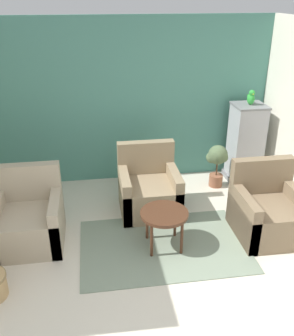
{
  "coord_description": "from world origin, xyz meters",
  "views": [
    {
      "loc": [
        -0.62,
        -2.51,
        2.85
      ],
      "look_at": [
        0.0,
        1.56,
        0.89
      ],
      "focal_mm": 40.0,
      "sensor_mm": 36.0,
      "label": 1
    }
  ],
  "objects_px": {
    "armchair_left": "(29,221)",
    "armchair_middle": "(149,191)",
    "parrot": "(251,98)",
    "potted_plant": "(217,160)",
    "armchair_right": "(268,213)",
    "coffee_table": "(164,216)",
    "birdcage": "(245,144)"
  },
  "relations": [
    {
      "from": "armchair_left",
      "to": "armchair_middle",
      "type": "height_order",
      "value": "same"
    },
    {
      "from": "parrot",
      "to": "potted_plant",
      "type": "height_order",
      "value": "parrot"
    },
    {
      "from": "armchair_left",
      "to": "parrot",
      "type": "relative_size",
      "value": 3.96
    },
    {
      "from": "armchair_right",
      "to": "parrot",
      "type": "xyz_separation_m",
      "value": [
        0.27,
        1.51,
        1.08
      ]
    },
    {
      "from": "armchair_right",
      "to": "armchair_middle",
      "type": "relative_size",
      "value": 1.0
    },
    {
      "from": "coffee_table",
      "to": "armchair_left",
      "type": "height_order",
      "value": "armchair_left"
    },
    {
      "from": "coffee_table",
      "to": "potted_plant",
      "type": "relative_size",
      "value": 0.83
    },
    {
      "from": "birdcage",
      "to": "parrot",
      "type": "distance_m",
      "value": 0.75
    },
    {
      "from": "coffee_table",
      "to": "birdcage",
      "type": "height_order",
      "value": "birdcage"
    },
    {
      "from": "armchair_right",
      "to": "birdcage",
      "type": "relative_size",
      "value": 0.73
    },
    {
      "from": "armchair_right",
      "to": "birdcage",
      "type": "height_order",
      "value": "birdcage"
    },
    {
      "from": "coffee_table",
      "to": "parrot",
      "type": "bearing_deg",
      "value": 44.29
    },
    {
      "from": "armchair_left",
      "to": "armchair_right",
      "type": "bearing_deg",
      "value": -5.16
    },
    {
      "from": "parrot",
      "to": "armchair_left",
      "type": "bearing_deg",
      "value": -159.09
    },
    {
      "from": "armchair_right",
      "to": "birdcage",
      "type": "bearing_deg",
      "value": 79.72
    },
    {
      "from": "armchair_left",
      "to": "armchair_middle",
      "type": "bearing_deg",
      "value": 18.61
    },
    {
      "from": "birdcage",
      "to": "potted_plant",
      "type": "xyz_separation_m",
      "value": [
        -0.5,
        -0.15,
        -0.18
      ]
    },
    {
      "from": "armchair_right",
      "to": "armchair_middle",
      "type": "xyz_separation_m",
      "value": [
        -1.4,
        0.8,
        0.0
      ]
    },
    {
      "from": "birdcage",
      "to": "potted_plant",
      "type": "relative_size",
      "value": 1.84
    },
    {
      "from": "potted_plant",
      "to": "birdcage",
      "type": "bearing_deg",
      "value": 17.1
    },
    {
      "from": "armchair_left",
      "to": "parrot",
      "type": "height_order",
      "value": "parrot"
    },
    {
      "from": "armchair_middle",
      "to": "birdcage",
      "type": "distance_m",
      "value": 1.85
    },
    {
      "from": "potted_plant",
      "to": "parrot",
      "type": "bearing_deg",
      "value": 17.3
    },
    {
      "from": "birdcage",
      "to": "parrot",
      "type": "bearing_deg",
      "value": 90.0
    },
    {
      "from": "armchair_right",
      "to": "coffee_table",
      "type": "bearing_deg",
      "value": -176.72
    },
    {
      "from": "armchair_left",
      "to": "birdcage",
      "type": "bearing_deg",
      "value": 20.88
    },
    {
      "from": "coffee_table",
      "to": "armchair_middle",
      "type": "distance_m",
      "value": 0.89
    },
    {
      "from": "armchair_left",
      "to": "potted_plant",
      "type": "xyz_separation_m",
      "value": [
        2.74,
        1.08,
        0.15
      ]
    },
    {
      "from": "birdcage",
      "to": "parrot",
      "type": "relative_size",
      "value": 5.46
    },
    {
      "from": "armchair_left",
      "to": "parrot",
      "type": "distance_m",
      "value": 3.64
    },
    {
      "from": "armchair_right",
      "to": "parrot",
      "type": "bearing_deg",
      "value": 79.74
    },
    {
      "from": "birdcage",
      "to": "parrot",
      "type": "xyz_separation_m",
      "value": [
        0.0,
        0.0,
        0.75
      ]
    }
  ]
}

